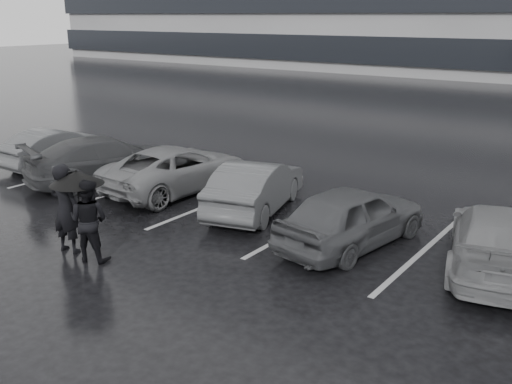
{
  "coord_description": "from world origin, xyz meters",
  "views": [
    {
      "loc": [
        7.03,
        -8.39,
        4.7
      ],
      "look_at": [
        0.21,
        1.0,
        1.1
      ],
      "focal_mm": 40.0,
      "sensor_mm": 36.0,
      "label": 1
    }
  ],
  "objects_px": {
    "car_west_a": "(256,186)",
    "pedestrian_right": "(89,220)",
    "car_west_c": "(106,159)",
    "car_east": "(499,239)",
    "car_main": "(352,216)",
    "car_west_b": "(177,168)",
    "pedestrian_left": "(66,208)",
    "car_west_d": "(57,147)"
  },
  "relations": [
    {
      "from": "car_main",
      "to": "car_west_c",
      "type": "xyz_separation_m",
      "value": [
        -8.05,
        0.19,
        0.01
      ]
    },
    {
      "from": "car_main",
      "to": "car_west_b",
      "type": "height_order",
      "value": "car_main"
    },
    {
      "from": "pedestrian_left",
      "to": "car_main",
      "type": "bearing_deg",
      "value": -151.44
    },
    {
      "from": "pedestrian_right",
      "to": "car_west_b",
      "type": "bearing_deg",
      "value": -86.86
    },
    {
      "from": "pedestrian_left",
      "to": "car_west_c",
      "type": "bearing_deg",
      "value": -59.12
    },
    {
      "from": "car_west_d",
      "to": "car_west_b",
      "type": "bearing_deg",
      "value": -177.53
    },
    {
      "from": "car_main",
      "to": "car_west_a",
      "type": "bearing_deg",
      "value": -2.99
    },
    {
      "from": "car_west_b",
      "to": "car_west_d",
      "type": "bearing_deg",
      "value": 5.71
    },
    {
      "from": "car_west_b",
      "to": "car_west_a",
      "type": "bearing_deg",
      "value": 179.41
    },
    {
      "from": "car_main",
      "to": "car_east",
      "type": "relative_size",
      "value": 0.89
    },
    {
      "from": "car_east",
      "to": "pedestrian_right",
      "type": "distance_m",
      "value": 7.96
    },
    {
      "from": "car_main",
      "to": "pedestrian_left",
      "type": "distance_m",
      "value": 5.93
    },
    {
      "from": "car_west_b",
      "to": "pedestrian_left",
      "type": "xyz_separation_m",
      "value": [
        1.2,
        -4.52,
        0.31
      ]
    },
    {
      "from": "car_west_d",
      "to": "pedestrian_left",
      "type": "distance_m",
      "value": 7.57
    },
    {
      "from": "pedestrian_right",
      "to": "car_west_d",
      "type": "bearing_deg",
      "value": -51.19
    },
    {
      "from": "car_west_b",
      "to": "car_east",
      "type": "bearing_deg",
      "value": -178.88
    },
    {
      "from": "car_west_a",
      "to": "car_main",
      "type": "bearing_deg",
      "value": 152.25
    },
    {
      "from": "car_west_a",
      "to": "pedestrian_right",
      "type": "bearing_deg",
      "value": 62.55
    },
    {
      "from": "car_west_b",
      "to": "car_west_d",
      "type": "xyz_separation_m",
      "value": [
        -5.06,
        -0.28,
        -0.02
      ]
    },
    {
      "from": "car_west_b",
      "to": "car_west_c",
      "type": "bearing_deg",
      "value": 17.29
    },
    {
      "from": "car_west_c",
      "to": "pedestrian_right",
      "type": "distance_m",
      "value": 5.73
    },
    {
      "from": "car_west_b",
      "to": "pedestrian_left",
      "type": "relative_size",
      "value": 2.4
    },
    {
      "from": "car_west_c",
      "to": "car_east",
      "type": "relative_size",
      "value": 1.07
    },
    {
      "from": "car_west_d",
      "to": "pedestrian_left",
      "type": "height_order",
      "value": "pedestrian_left"
    },
    {
      "from": "car_west_a",
      "to": "car_west_d",
      "type": "height_order",
      "value": "car_west_a"
    },
    {
      "from": "car_main",
      "to": "pedestrian_left",
      "type": "bearing_deg",
      "value": 48.12
    },
    {
      "from": "car_main",
      "to": "car_east",
      "type": "distance_m",
      "value": 2.87
    },
    {
      "from": "car_east",
      "to": "car_west_b",
      "type": "bearing_deg",
      "value": -15.93
    },
    {
      "from": "pedestrian_right",
      "to": "car_west_c",
      "type": "bearing_deg",
      "value": -63.12
    },
    {
      "from": "car_main",
      "to": "pedestrian_right",
      "type": "bearing_deg",
      "value": 52.95
    },
    {
      "from": "car_west_a",
      "to": "pedestrian_right",
      "type": "height_order",
      "value": "pedestrian_right"
    },
    {
      "from": "car_main",
      "to": "pedestrian_left",
      "type": "xyz_separation_m",
      "value": [
        -4.59,
        -3.73,
        0.28
      ]
    },
    {
      "from": "pedestrian_left",
      "to": "car_west_d",
      "type": "bearing_deg",
      "value": -44.62
    },
    {
      "from": "car_west_b",
      "to": "car_west_c",
      "type": "height_order",
      "value": "car_west_c"
    },
    {
      "from": "car_west_d",
      "to": "car_east",
      "type": "xyz_separation_m",
      "value": [
        13.67,
        0.07,
        0.02
      ]
    },
    {
      "from": "car_west_c",
      "to": "car_east",
      "type": "height_order",
      "value": "car_west_c"
    },
    {
      "from": "car_main",
      "to": "car_west_b",
      "type": "xyz_separation_m",
      "value": [
        -5.8,
        0.79,
        -0.03
      ]
    },
    {
      "from": "car_west_b",
      "to": "pedestrian_right",
      "type": "height_order",
      "value": "pedestrian_right"
    },
    {
      "from": "car_west_a",
      "to": "car_west_c",
      "type": "height_order",
      "value": "car_west_c"
    },
    {
      "from": "car_west_a",
      "to": "car_east",
      "type": "bearing_deg",
      "value": 163.71
    },
    {
      "from": "car_main",
      "to": "car_west_b",
      "type": "distance_m",
      "value": 5.85
    },
    {
      "from": "car_west_c",
      "to": "car_west_d",
      "type": "height_order",
      "value": "car_west_c"
    }
  ]
}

